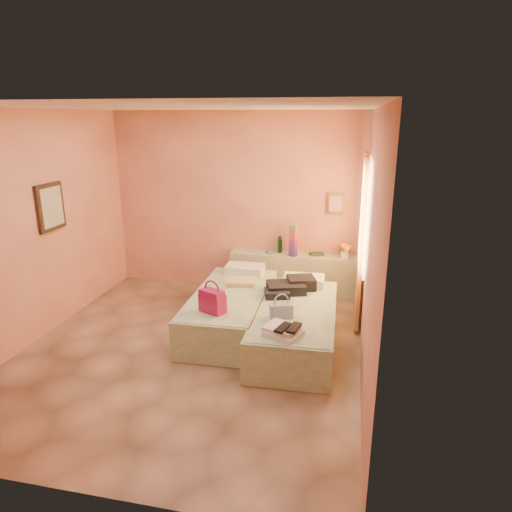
# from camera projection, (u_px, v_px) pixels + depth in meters

# --- Properties ---
(ground) EXTENTS (4.50, 4.50, 0.00)m
(ground) POSITION_uv_depth(u_px,v_px,m) (192.00, 350.00, 5.51)
(ground) COLOR tan
(ground) RESTS_ON ground
(room_walls) EXTENTS (4.02, 4.51, 2.81)m
(room_walls) POSITION_uv_depth(u_px,v_px,m) (218.00, 196.00, 5.47)
(room_walls) COLOR #E39E79
(room_walls) RESTS_ON ground
(headboard_ledge) EXTENTS (2.05, 0.30, 0.65)m
(headboard_ledge) POSITION_uv_depth(u_px,v_px,m) (295.00, 274.00, 7.18)
(headboard_ledge) COLOR #A6B090
(headboard_ledge) RESTS_ON ground
(bed_left) EXTENTS (0.95, 2.02, 0.50)m
(bed_left) POSITION_uv_depth(u_px,v_px,m) (231.00, 310.00, 6.03)
(bed_left) COLOR beige
(bed_left) RESTS_ON ground
(bed_right) EXTENTS (0.95, 2.02, 0.50)m
(bed_right) POSITION_uv_depth(u_px,v_px,m) (296.00, 326.00, 5.57)
(bed_right) COLOR beige
(bed_right) RESTS_ON ground
(water_bottle) EXTENTS (0.08, 0.08, 0.25)m
(water_bottle) POSITION_uv_depth(u_px,v_px,m) (280.00, 245.00, 7.15)
(water_bottle) COLOR #163C1C
(water_bottle) RESTS_ON headboard_ledge
(rainbow_box) EXTENTS (0.13, 0.13, 0.47)m
(rainbow_box) POSITION_uv_depth(u_px,v_px,m) (293.00, 241.00, 6.95)
(rainbow_box) COLOR #9F134C
(rainbow_box) RESTS_ON headboard_ledge
(small_dish) EXTENTS (0.14, 0.14, 0.03)m
(small_dish) POSITION_uv_depth(u_px,v_px,m) (270.00, 252.00, 7.16)
(small_dish) COLOR #447E62
(small_dish) RESTS_ON headboard_ledge
(green_book) EXTENTS (0.24, 0.20, 0.03)m
(green_book) POSITION_uv_depth(u_px,v_px,m) (317.00, 254.00, 7.05)
(green_book) COLOR #234329
(green_book) RESTS_ON headboard_ledge
(flower_vase) EXTENTS (0.28, 0.28, 0.28)m
(flower_vase) POSITION_uv_depth(u_px,v_px,m) (345.00, 249.00, 6.86)
(flower_vase) COLOR white
(flower_vase) RESTS_ON headboard_ledge
(magenta_handbag) EXTENTS (0.34, 0.28, 0.28)m
(magenta_handbag) POSITION_uv_depth(u_px,v_px,m) (212.00, 301.00, 5.33)
(magenta_handbag) COLOR #9F134C
(magenta_handbag) RESTS_ON bed_left
(khaki_garment) EXTENTS (0.44, 0.37, 0.07)m
(khaki_garment) POSITION_uv_depth(u_px,v_px,m) (241.00, 282.00, 6.25)
(khaki_garment) COLOR tan
(khaki_garment) RESTS_ON bed_left
(clothes_pile) EXTENTS (0.66, 0.66, 0.16)m
(clothes_pile) POSITION_uv_depth(u_px,v_px,m) (289.00, 287.00, 5.95)
(clothes_pile) COLOR black
(clothes_pile) RESTS_ON bed_right
(blue_handbag) EXTENTS (0.28, 0.19, 0.17)m
(blue_handbag) POSITION_uv_depth(u_px,v_px,m) (281.00, 311.00, 5.19)
(blue_handbag) COLOR #445EA4
(blue_handbag) RESTS_ON bed_right
(towel_stack) EXTENTS (0.44, 0.42, 0.10)m
(towel_stack) POSITION_uv_depth(u_px,v_px,m) (283.00, 331.00, 4.78)
(towel_stack) COLOR white
(towel_stack) RESTS_ON bed_right
(sandal_pair) EXTENTS (0.25, 0.29, 0.03)m
(sandal_pair) POSITION_uv_depth(u_px,v_px,m) (288.00, 328.00, 4.71)
(sandal_pair) COLOR black
(sandal_pair) RESTS_ON towel_stack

